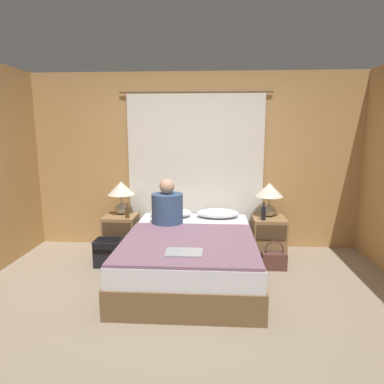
# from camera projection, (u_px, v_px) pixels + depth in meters

# --- Properties ---
(ground_plane) EXTENTS (16.00, 16.00, 0.00)m
(ground_plane) POSITION_uv_depth(u_px,v_px,m) (186.00, 305.00, 3.38)
(ground_plane) COLOR gray
(wall_back) EXTENTS (4.80, 0.06, 2.50)m
(wall_back) POSITION_uv_depth(u_px,v_px,m) (196.00, 162.00, 4.95)
(wall_back) COLOR tan
(wall_back) RESTS_ON ground_plane
(curtain_panel) EXTENTS (2.13, 0.02, 2.23)m
(curtain_panel) POSITION_uv_depth(u_px,v_px,m) (195.00, 172.00, 4.91)
(curtain_panel) COLOR silver
(curtain_panel) RESTS_ON ground_plane
(bed) EXTENTS (1.49, 2.07, 0.51)m
(bed) POSITION_uv_depth(u_px,v_px,m) (190.00, 256.00, 4.00)
(bed) COLOR brown
(bed) RESTS_ON ground_plane
(nightstand_left) EXTENTS (0.44, 0.46, 0.53)m
(nightstand_left) POSITION_uv_depth(u_px,v_px,m) (121.00, 234.00, 4.79)
(nightstand_left) COLOR #937047
(nightstand_left) RESTS_ON ground_plane
(nightstand_right) EXTENTS (0.44, 0.46, 0.53)m
(nightstand_right) POSITION_uv_depth(u_px,v_px,m) (268.00, 236.00, 4.67)
(nightstand_right) COLOR #937047
(nightstand_right) RESTS_ON ground_plane
(lamp_left) EXTENTS (0.37, 0.37, 0.46)m
(lamp_left) POSITION_uv_depth(u_px,v_px,m) (121.00, 192.00, 4.77)
(lamp_left) COLOR #B2A899
(lamp_left) RESTS_ON nightstand_left
(lamp_right) EXTENTS (0.37, 0.37, 0.46)m
(lamp_right) POSITION_uv_depth(u_px,v_px,m) (269.00, 194.00, 4.64)
(lamp_right) COLOR #B2A899
(lamp_right) RESTS_ON nightstand_right
(pillow_left) EXTENTS (0.58, 0.35, 0.12)m
(pillow_left) POSITION_uv_depth(u_px,v_px,m) (171.00, 213.00, 4.77)
(pillow_left) COLOR white
(pillow_left) RESTS_ON bed
(pillow_right) EXTENTS (0.58, 0.35, 0.12)m
(pillow_right) POSITION_uv_depth(u_px,v_px,m) (218.00, 213.00, 4.73)
(pillow_right) COLOR white
(pillow_right) RESTS_ON bed
(blanket_on_bed) EXTENTS (1.43, 1.39, 0.03)m
(blanket_on_bed) POSITION_uv_depth(u_px,v_px,m) (188.00, 243.00, 3.64)
(blanket_on_bed) COLOR slate
(blanket_on_bed) RESTS_ON bed
(person_left_in_bed) EXTENTS (0.40, 0.40, 0.60)m
(person_left_in_bed) POSITION_uv_depth(u_px,v_px,m) (167.00, 207.00, 4.34)
(person_left_in_bed) COLOR #38517A
(person_left_in_bed) RESTS_ON bed
(beer_bottle_on_left_stand) EXTENTS (0.06, 0.06, 0.20)m
(beer_bottle_on_left_stand) POSITION_uv_depth(u_px,v_px,m) (127.00, 212.00, 4.60)
(beer_bottle_on_left_stand) COLOR #513819
(beer_bottle_on_left_stand) RESTS_ON nightstand_left
(beer_bottle_on_right_stand) EXTENTS (0.06, 0.06, 0.24)m
(beer_bottle_on_right_stand) POSITION_uv_depth(u_px,v_px,m) (264.00, 213.00, 4.49)
(beer_bottle_on_right_stand) COLOR black
(beer_bottle_on_right_stand) RESTS_ON nightstand_right
(laptop_on_bed) EXTENTS (0.35, 0.24, 0.02)m
(laptop_on_bed) POSITION_uv_depth(u_px,v_px,m) (184.00, 252.00, 3.29)
(laptop_on_bed) COLOR #9EA0A5
(laptop_on_bed) RESTS_ON blanket_on_bed
(backpack_on_floor) EXTENTS (0.34, 0.28, 0.34)m
(backpack_on_floor) POSITION_uv_depth(u_px,v_px,m) (109.00, 251.00, 4.33)
(backpack_on_floor) COLOR black
(backpack_on_floor) RESTS_ON ground_plane
(handbag_on_floor) EXTENTS (0.30, 0.16, 0.36)m
(handbag_on_floor) POSITION_uv_depth(u_px,v_px,m) (274.00, 260.00, 4.24)
(handbag_on_floor) COLOR brown
(handbag_on_floor) RESTS_ON ground_plane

